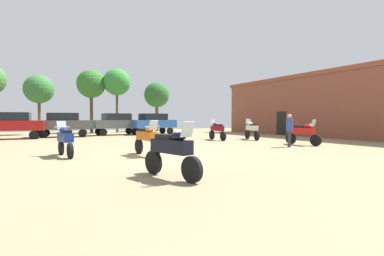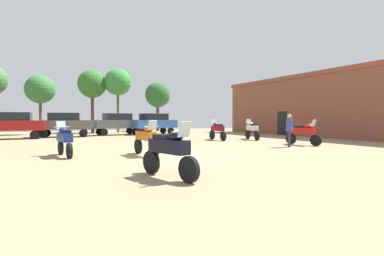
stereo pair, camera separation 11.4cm
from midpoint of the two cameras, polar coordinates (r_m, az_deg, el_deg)
ground_plane at (r=12.58m, az=-5.70°, el=-5.26°), size 44.00×52.00×0.02m
brick_building at (r=28.66m, az=24.42°, el=4.04°), size 6.12×19.97×5.40m
motorcycle_2 at (r=7.52m, az=-4.47°, el=-4.44°), size 0.79×2.18×1.49m
motorcycle_3 at (r=17.87m, az=21.07°, el=-0.85°), size 0.71×2.19×1.48m
motorcycle_4 at (r=20.56m, az=4.85°, el=-0.36°), size 0.62×2.23×1.49m
motorcycle_5 at (r=12.83m, az=-24.13°, el=-2.04°), size 0.65×2.12×1.45m
motorcycle_7 at (r=12.14m, az=-9.22°, el=-2.01°), size 0.62×2.27×1.49m
motorcycle_8 at (r=21.35m, az=11.63°, el=-0.28°), size 0.81×2.22×1.51m
car_1 at (r=25.30m, az=-32.20°, el=0.77°), size 4.44×2.17×2.00m
car_2 at (r=27.91m, az=-7.83°, el=1.15°), size 4.52×2.41×2.00m
car_3 at (r=26.09m, az=-24.23°, el=0.93°), size 4.53×2.47×2.00m
car_5 at (r=27.59m, az=-14.85°, el=1.09°), size 4.45×2.19×2.00m
person_1 at (r=16.42m, az=18.57°, el=0.04°), size 0.48×0.48×1.78m
tree_2 at (r=32.51m, az=-14.80°, el=8.74°), size 2.90×2.90×6.92m
tree_4 at (r=32.96m, az=-19.49°, el=8.17°), size 3.02×3.02×6.74m
tree_6 at (r=31.22m, az=-28.21°, el=6.76°), size 2.72×2.72×5.69m
tree_8 at (r=34.98m, az=-7.11°, el=6.46°), size 3.01×3.01×5.86m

